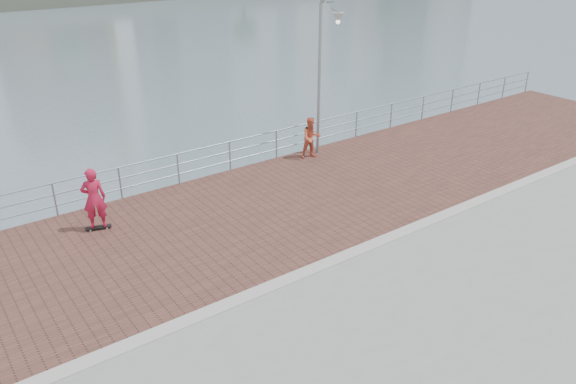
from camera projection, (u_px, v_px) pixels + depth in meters
water at (330, 323)px, 15.72m from camera, size 400.00×400.00×0.00m
brick_lane at (258, 212)px, 17.50m from camera, size 40.00×6.80×0.02m
curb at (332, 261)px, 14.86m from camera, size 40.00×0.40×0.06m
guardrail at (204, 159)px, 19.70m from camera, size 39.06×0.06×1.13m
street_lamp at (327, 50)px, 20.09m from camera, size 0.42×1.21×5.72m
skateboard at (99, 227)px, 16.44m from camera, size 0.75×0.40×0.08m
skateboarder at (94, 198)px, 16.04m from camera, size 0.78×0.63×1.85m
bystander at (311, 138)px, 21.29m from camera, size 0.92×0.81×1.59m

